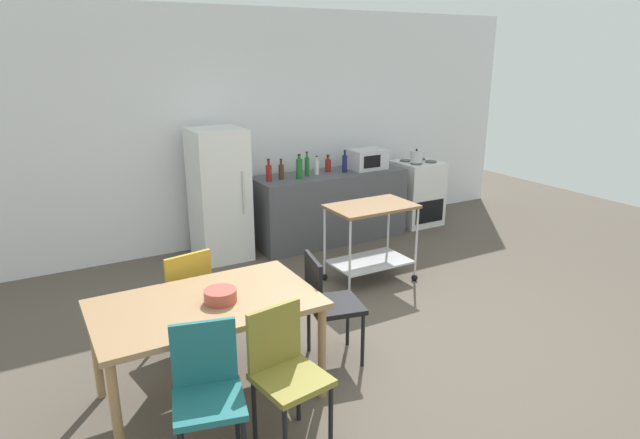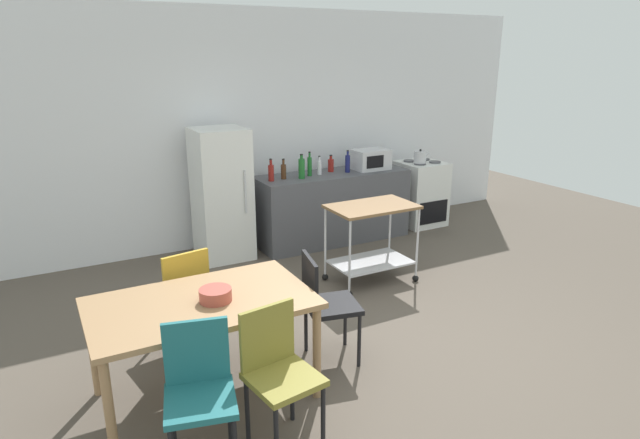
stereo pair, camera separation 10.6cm
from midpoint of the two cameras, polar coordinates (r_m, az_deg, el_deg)
The scene contains 21 objects.
ground_plane at distance 4.72m, azimuth 8.33°, elevation -13.09°, with size 12.00×12.00×0.00m, color brown.
back_wall at distance 6.96m, azimuth -7.19°, elevation 9.49°, with size 8.40×0.12×2.90m, color white.
kitchen_counter at distance 7.02m, azimuth 1.78°, elevation 1.34°, with size 2.00×0.64×0.90m, color #4C4C51.
dining_table at distance 3.84m, azimuth -11.61°, elevation -9.45°, with size 1.50×0.90×0.75m.
chair_teal at distance 3.33m, azimuth -11.70°, elevation -16.97°, with size 0.48×0.48×0.89m.
chair_mustard at distance 4.52m, azimuth -13.71°, elevation -7.49°, with size 0.46×0.46×0.89m.
chair_black at distance 4.25m, azimuth 1.16°, elevation -8.58°, with size 0.48×0.48×0.89m.
chair_olive at distance 3.44m, azimuth -3.54°, elevation -15.34°, with size 0.45×0.45×0.89m.
stove_oven at distance 7.84m, azimuth 10.92°, elevation 2.74°, with size 0.60×0.61×0.92m.
refrigerator at distance 6.44m, azimuth -9.88°, elevation 2.63°, with size 0.60×0.63×1.55m.
kitchen_cart at distance 5.72m, azimuth 5.99°, elevation -1.18°, with size 0.91×0.57×0.85m.
bottle_vinegar at distance 6.47m, azimuth -4.72°, elevation 5.00°, with size 0.07×0.07×0.27m.
bottle_soda at distance 6.57m, azimuth -3.41°, elevation 5.13°, with size 0.06×0.06×0.25m.
bottle_wine at distance 6.58m, azimuth -1.49°, elevation 5.44°, with size 0.08×0.08×0.30m.
bottle_hot_sauce at distance 6.72m, azimuth -0.65°, elevation 5.68°, with size 0.06×0.06×0.30m.
bottle_soy_sauce at distance 6.79m, azimuth 0.38°, elevation 5.54°, with size 0.06×0.06×0.24m.
bottle_olive_oil at distance 6.97m, azimuth 1.59°, elevation 5.78°, with size 0.08×0.08×0.22m.
bottle_sparkling_water at distance 6.94m, azimuth 3.37°, elevation 5.95°, with size 0.06×0.06×0.28m.
microwave at distance 7.15m, azimuth 5.76°, elevation 6.34°, with size 0.46×0.35×0.26m.
fruit_bowl at distance 3.76m, azimuth -10.17°, elevation -7.84°, with size 0.22×0.22×0.09m, color #B24C3F.
kettle at distance 7.57m, azimuth 10.93°, elevation 6.50°, with size 0.24×0.17×0.19m.
Camera 2 is at (-2.46, -3.25, 2.37)m, focal length 30.32 mm.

